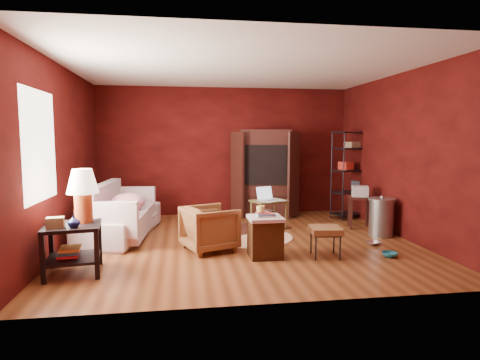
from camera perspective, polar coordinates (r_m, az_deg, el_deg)
The scene contains 18 objects.
room at distance 6.43m, azimuth -0.08°, elevation 3.37°, with size 5.54×5.04×2.84m.
sofa at distance 7.21m, azimuth -16.64°, elevation -4.41°, with size 2.19×0.64×0.85m, color #C3A9AE.
armchair at distance 6.11m, azimuth -4.34°, elevation -6.56°, with size 0.72×0.67×0.74m, color black.
pet_bowl_steel at distance 6.80m, azimuth 18.47°, elevation -7.85°, with size 0.22×0.05×0.22m, color silver.
pet_bowl_turquoise at distance 6.21m, azimuth 20.55°, elevation -9.25°, with size 0.21×0.07×0.21m, color teal.
vase at distance 5.22m, azimuth -22.56°, elevation -5.50°, with size 0.14×0.15×0.14m, color #0E1447.
mug at distance 5.66m, azimuth 2.97°, elevation -4.04°, with size 0.12×0.10×0.12m, color #EDE173.
side_table at distance 5.45m, azimuth -22.07°, elevation -4.09°, with size 0.74×0.74×1.31m.
sofa_cushions at distance 7.18m, azimuth -16.58°, elevation -4.55°, with size 0.96×2.08×0.85m.
hamper at distance 5.79m, azimuth 3.59°, elevation -7.94°, with size 0.48×0.48×0.67m.
footstool at distance 5.89m, azimuth 12.06°, elevation -7.11°, with size 0.47×0.47×0.44m.
rug_round at distance 6.96m, azimuth 1.32°, elevation -8.08°, with size 1.81×1.81×0.01m.
rug_oriental at distance 7.63m, azimuth 2.08°, elevation -6.75°, with size 1.35×1.15×0.01m.
laptop_desk at distance 7.56m, azimuth 4.06°, elevation -3.29°, with size 0.74×0.66×0.77m.
tv_armoire at distance 8.68m, azimuth 3.58°, elevation 1.22°, with size 1.46×0.92×1.87m.
wire_shelving at distance 8.82m, azimuth 15.83°, elevation 1.26°, with size 0.97×0.66×1.83m.
small_stand at distance 7.87m, azimuth 16.68°, elevation -2.28°, with size 0.50×0.50×0.80m.
trash_can at distance 7.40m, azimuth 19.46°, elevation -4.97°, with size 0.51×0.51×0.71m.
Camera 1 is at (-0.95, -6.38, 1.70)m, focal length 30.00 mm.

